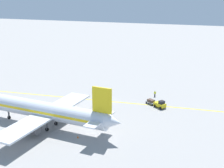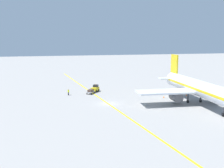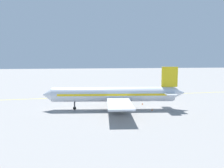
{
  "view_description": "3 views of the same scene",
  "coord_description": "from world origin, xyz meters",
  "px_view_note": "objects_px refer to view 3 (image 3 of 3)",
  "views": [
    {
      "loc": [
        -72.54,
        -27.53,
        27.96
      ],
      "look_at": [
        5.01,
        -0.68,
        3.27
      ],
      "focal_mm": 50.0,
      "sensor_mm": 36.0,
      "label": 1
    },
    {
      "loc": [
        15.2,
        56.39,
        14.29
      ],
      "look_at": [
        -1.36,
        -1.72,
        4.3
      ],
      "focal_mm": 42.0,
      "sensor_mm": 36.0,
      "label": 2
    },
    {
      "loc": [
        -72.23,
        13.97,
        12.7
      ],
      "look_at": [
        -0.39,
        3.99,
        4.1
      ],
      "focal_mm": 35.0,
      "sensor_mm": 36.0,
      "label": 3
    }
  ],
  "objects_px": {
    "traffic_cone_mid_apron": "(161,93)",
    "ground_crew_worker": "(151,89)",
    "airplane_at_gate": "(115,95)",
    "baggage_cart_trailing": "(157,92)",
    "traffic_cone_near_nose": "(142,104)",
    "baggage_tug_white": "(166,92)",
    "traffic_cone_by_wingtip": "(152,109)"
  },
  "relations": [
    {
      "from": "traffic_cone_mid_apron",
      "to": "traffic_cone_by_wingtip",
      "type": "distance_m",
      "value": 26.02
    },
    {
      "from": "airplane_at_gate",
      "to": "traffic_cone_by_wingtip",
      "type": "distance_m",
      "value": 9.75
    },
    {
      "from": "baggage_cart_trailing",
      "to": "ground_crew_worker",
      "type": "bearing_deg",
      "value": 2.08
    },
    {
      "from": "airplane_at_gate",
      "to": "traffic_cone_near_nose",
      "type": "bearing_deg",
      "value": -62.83
    },
    {
      "from": "baggage_tug_white",
      "to": "traffic_cone_mid_apron",
      "type": "bearing_deg",
      "value": 34.64
    },
    {
      "from": "baggage_tug_white",
      "to": "traffic_cone_by_wingtip",
      "type": "bearing_deg",
      "value": 150.63
    },
    {
      "from": "baggage_cart_trailing",
      "to": "traffic_cone_near_nose",
      "type": "xyz_separation_m",
      "value": [
        -16.86,
        10.04,
        -0.49
      ]
    },
    {
      "from": "ground_crew_worker",
      "to": "traffic_cone_mid_apron",
      "type": "xyz_separation_m",
      "value": [
        -6.08,
        -1.71,
        -0.63
      ]
    },
    {
      "from": "airplane_at_gate",
      "to": "ground_crew_worker",
      "type": "distance_m",
      "value": 32.71
    },
    {
      "from": "baggage_tug_white",
      "to": "baggage_cart_trailing",
      "type": "height_order",
      "value": "baggage_tug_white"
    },
    {
      "from": "airplane_at_gate",
      "to": "traffic_cone_mid_apron",
      "type": "distance_m",
      "value": 29.08
    },
    {
      "from": "baggage_tug_white",
      "to": "baggage_cart_trailing",
      "type": "xyz_separation_m",
      "value": [
        1.85,
        2.73,
        -0.14
      ]
    },
    {
      "from": "traffic_cone_near_nose",
      "to": "traffic_cone_by_wingtip",
      "type": "distance_m",
      "value": 6.78
    },
    {
      "from": "baggage_cart_trailing",
      "to": "traffic_cone_by_wingtip",
      "type": "bearing_deg",
      "value": 158.04
    },
    {
      "from": "airplane_at_gate",
      "to": "ground_crew_worker",
      "type": "height_order",
      "value": "airplane_at_gate"
    },
    {
      "from": "airplane_at_gate",
      "to": "ground_crew_worker",
      "type": "relative_size",
      "value": 21.16
    },
    {
      "from": "baggage_tug_white",
      "to": "traffic_cone_mid_apron",
      "type": "height_order",
      "value": "baggage_tug_white"
    },
    {
      "from": "ground_crew_worker",
      "to": "traffic_cone_by_wingtip",
      "type": "distance_m",
      "value": 31.08
    },
    {
      "from": "ground_crew_worker",
      "to": "traffic_cone_mid_apron",
      "type": "distance_m",
      "value": 6.35
    },
    {
      "from": "baggage_cart_trailing",
      "to": "traffic_cone_mid_apron",
      "type": "distance_m",
      "value": 1.57
    },
    {
      "from": "airplane_at_gate",
      "to": "baggage_cart_trailing",
      "type": "bearing_deg",
      "value": -40.92
    },
    {
      "from": "traffic_cone_near_nose",
      "to": "traffic_cone_mid_apron",
      "type": "distance_m",
      "value": 20.38
    },
    {
      "from": "ground_crew_worker",
      "to": "airplane_at_gate",
      "type": "bearing_deg",
      "value": 146.33
    },
    {
      "from": "baggage_cart_trailing",
      "to": "traffic_cone_mid_apron",
      "type": "height_order",
      "value": "baggage_cart_trailing"
    },
    {
      "from": "airplane_at_gate",
      "to": "baggage_cart_trailing",
      "type": "xyz_separation_m",
      "value": [
        21.1,
        -18.29,
        -2.95
      ]
    },
    {
      "from": "airplane_at_gate",
      "to": "baggage_tug_white",
      "type": "xyz_separation_m",
      "value": [
        19.25,
        -21.02,
        -2.81
      ]
    },
    {
      "from": "traffic_cone_mid_apron",
      "to": "ground_crew_worker",
      "type": "bearing_deg",
      "value": 15.7
    },
    {
      "from": "baggage_tug_white",
      "to": "baggage_cart_trailing",
      "type": "relative_size",
      "value": 1.13
    },
    {
      "from": "airplane_at_gate",
      "to": "traffic_cone_near_nose",
      "type": "height_order",
      "value": "airplane_at_gate"
    },
    {
      "from": "baggage_tug_white",
      "to": "traffic_cone_near_nose",
      "type": "relative_size",
      "value": 6.05
    },
    {
      "from": "airplane_at_gate",
      "to": "traffic_cone_mid_apron",
      "type": "relative_size",
      "value": 64.63
    },
    {
      "from": "traffic_cone_mid_apron",
      "to": "traffic_cone_by_wingtip",
      "type": "xyz_separation_m",
      "value": [
        -23.57,
        11.01,
        0.0
      ]
    }
  ]
}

